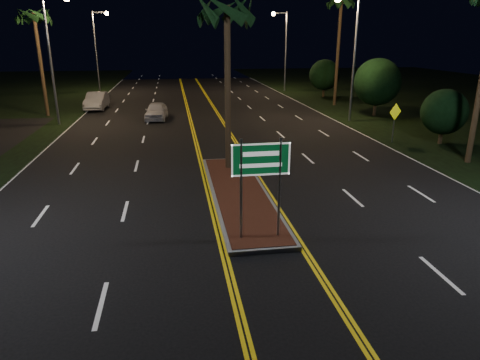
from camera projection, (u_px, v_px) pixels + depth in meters
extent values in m
plane|color=black|center=(281.00, 289.00, 11.06)|extent=(120.00, 120.00, 0.00)
cube|color=gray|center=(239.00, 193.00, 17.59)|extent=(2.25, 10.25, 0.15)
cube|color=#592819|center=(239.00, 192.00, 17.56)|extent=(2.00, 10.00, 0.02)
cylinder|color=gray|center=(241.00, 190.00, 13.04)|extent=(0.08, 0.08, 3.20)
cylinder|color=gray|center=(279.00, 188.00, 13.21)|extent=(0.08, 0.08, 3.20)
cube|color=#07471E|center=(261.00, 159.00, 12.82)|extent=(1.80, 0.04, 1.00)
cube|color=white|center=(261.00, 160.00, 12.80)|extent=(1.80, 0.01, 1.00)
cylinder|color=gray|center=(51.00, 62.00, 30.50)|extent=(0.18, 0.18, 9.00)
cylinder|color=gray|center=(96.00, 53.00, 49.24)|extent=(0.18, 0.18, 9.00)
cube|color=gray|center=(99.00, 12.00, 47.98)|extent=(1.60, 0.12, 0.12)
sphere|color=#FFBD72|center=(107.00, 13.00, 48.13)|extent=(0.44, 0.44, 0.44)
cylinder|color=gray|center=(354.00, 61.00, 31.86)|extent=(0.18, 0.18, 9.00)
cylinder|color=gray|center=(286.00, 52.00, 50.60)|extent=(0.18, 0.18, 9.00)
cube|color=gray|center=(280.00, 13.00, 49.10)|extent=(1.60, 0.12, 0.12)
sphere|color=#FFBD72|center=(273.00, 14.00, 49.01)|extent=(0.44, 0.44, 0.44)
cylinder|color=#382819|center=(228.00, 93.00, 19.70)|extent=(0.28, 0.28, 7.50)
cylinder|color=#382819|center=(41.00, 66.00, 34.14)|extent=(0.28, 0.28, 8.00)
cylinder|color=#382819|center=(338.00, 54.00, 39.54)|extent=(0.28, 0.28, 9.50)
cylinder|color=#382819|center=(441.00, 136.00, 26.01)|extent=(0.24, 0.24, 0.90)
sphere|color=black|center=(444.00, 112.00, 25.54)|extent=(2.70, 2.70, 2.70)
cylinder|color=#382819|center=(375.00, 108.00, 35.40)|extent=(0.24, 0.24, 1.26)
sphere|color=black|center=(377.00, 82.00, 34.73)|extent=(3.78, 3.78, 3.78)
cylinder|color=#382819|center=(323.00, 92.00, 46.64)|extent=(0.24, 0.24, 1.08)
sphere|color=black|center=(324.00, 75.00, 46.07)|extent=(3.24, 3.24, 3.24)
imported|color=silver|center=(156.00, 110.00, 33.69)|extent=(2.39, 4.80, 1.55)
imported|color=#B3B4BD|center=(97.00, 99.00, 38.52)|extent=(2.38, 5.28, 1.74)
cylinder|color=gray|center=(394.00, 126.00, 26.20)|extent=(0.07, 0.07, 2.08)
cube|color=#FEFF0D|center=(395.00, 112.00, 25.91)|extent=(0.93, 0.42, 1.00)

